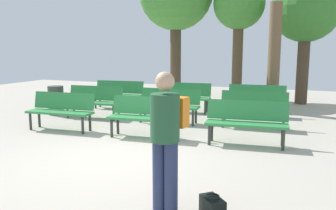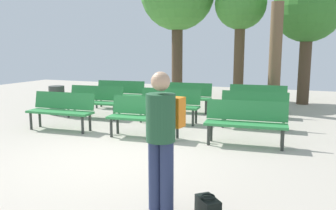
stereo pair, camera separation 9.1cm
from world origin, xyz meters
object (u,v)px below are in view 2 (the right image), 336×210
bench_r2_c2 (257,98)px  tree_2 (241,7)px  bench_r1_c0 (95,100)px  tree_1 (308,9)px  tree_0 (275,58)px  bench_r0_c1 (145,114)px  bench_r1_c1 (169,103)px  bench_r2_c1 (185,95)px  handbag (208,209)px  bench_r2_c0 (119,93)px  bench_r1_c2 (254,107)px  visitor_with_backpack (162,133)px  bench_r0_c2 (246,120)px  trash_bin (57,100)px  bench_r0_c0 (62,109)px

bench_r2_c2 → tree_2: tree_2 is taller
bench_r1_c0 → tree_1: (5.32, 4.72, 2.68)m
bench_r1_c0 → tree_0: bearing=27.1°
bench_r0_c1 → bench_r1_c0: 2.66m
bench_r1_c1 → bench_r2_c1: size_ratio=1.00×
bench_r1_c0 → tree_1: tree_1 is taller
handbag → bench_r1_c1: bearing=116.6°
bench_r0_c1 → bench_r2_c0: (-2.38, 3.03, 0.00)m
bench_r1_c2 → visitor_with_backpack: (-0.35, -4.83, 0.43)m
bench_r1_c2 → visitor_with_backpack: size_ratio=0.98×
bench_r0_c2 → bench_r1_c0: bearing=158.4°
bench_r1_c1 → trash_bin: bench_r1_c1 is taller
bench_r0_c1 → bench_r1_c2: bearing=36.3°
bench_r1_c2 → bench_r2_c2: same height
bench_r0_c0 → bench_r1_c1: 2.67m
tree_0 → handbag: tree_0 is taller
bench_r2_c1 → visitor_with_backpack: (1.90, -6.24, 0.43)m
bench_r0_c1 → handbag: bench_r0_c1 is taller
bench_r2_c1 → handbag: size_ratio=4.57×
trash_bin → tree_1: bearing=35.5°
bench_r1_c0 → tree_1: bearing=37.0°
bench_r1_c1 → visitor_with_backpack: visitor_with_backpack is taller
trash_bin → tree_0: bearing=25.5°
handbag → bench_r0_c1: bearing=126.1°
bench_r0_c0 → bench_r2_c2: (4.05, 3.46, 0.00)m
bench_r1_c0 → tree_0: (4.51, 2.78, 1.12)m
bench_r1_c0 → tree_2: tree_2 is taller
bench_r0_c2 → bench_r1_c1: size_ratio=1.01×
bench_r1_c1 → bench_r1_c2: 2.13m
bench_r1_c1 → trash_bin: bearing=179.0°
bench_r1_c1 → handbag: bearing=-67.0°
tree_0 → bench_r1_c0: bearing=-148.3°
bench_r0_c0 → visitor_with_backpack: size_ratio=0.99×
bench_r2_c1 → tree_0: (2.48, 1.02, 1.12)m
bench_r2_c1 → tree_1: (3.29, 2.96, 2.68)m
bench_r2_c0 → tree_1: 6.84m
tree_1 → tree_2: 2.33m
bench_r1_c1 → bench_r2_c1: (-0.13, 1.61, 0.00)m
bench_r0_c0 → bench_r1_c0: same height
bench_r0_c1 → bench_r2_c0: 3.85m
bench_r2_c1 → bench_r2_c2: (2.13, 0.16, 0.00)m
bench_r0_c1 → bench_r0_c0: bearing=178.0°
bench_r0_c2 → visitor_with_backpack: visitor_with_backpack is taller
bench_r0_c1 → visitor_with_backpack: 3.51m
bench_r0_c2 → bench_r2_c0: (-4.50, 2.85, 0.00)m
bench_r1_c1 → tree_1: bearing=51.7°
bench_r0_c2 → visitor_with_backpack: (-0.43, -3.22, 0.43)m
bench_r0_c0 → bench_r1_c1: size_ratio=1.00×
bench_r0_c2 → bench_r0_c0: bearing=178.2°
bench_r1_c1 → tree_2: size_ratio=0.36×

